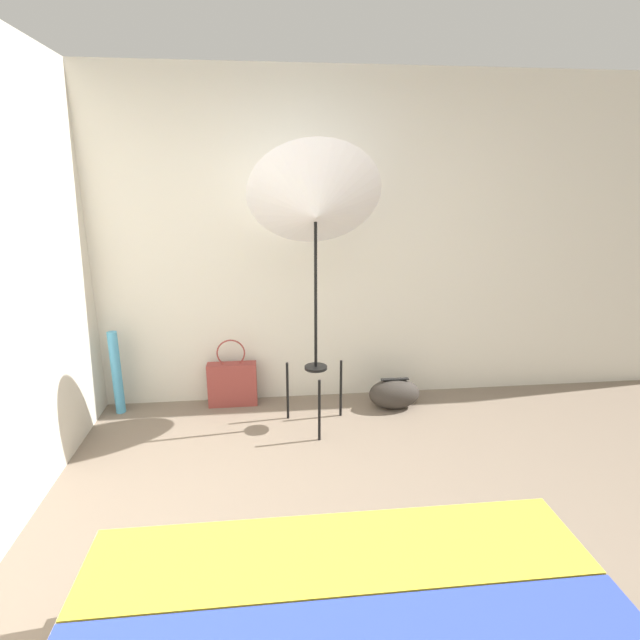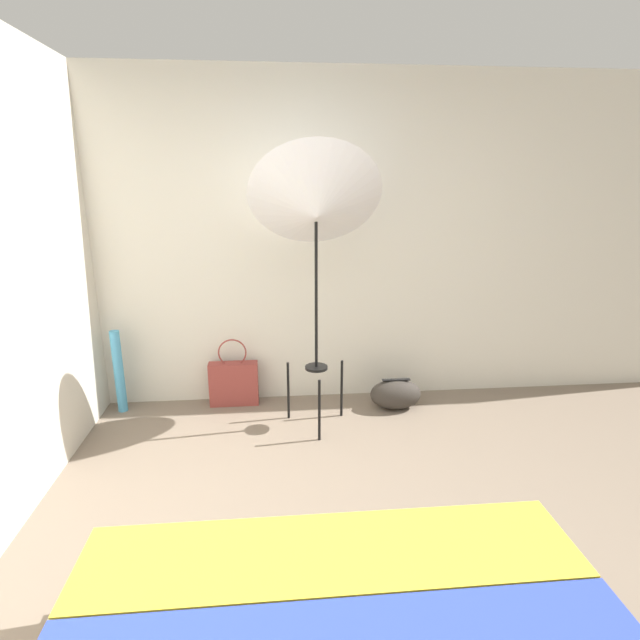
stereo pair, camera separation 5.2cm
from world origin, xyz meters
TOP-DOWN VIEW (x-y plane):
  - ground_plane at (0.00, 0.00)m, footprint 14.00×14.00m
  - wall_back at (0.00, 2.25)m, footprint 8.00×0.05m
  - wall_side_left at (-1.55, 1.00)m, footprint 0.05×8.00m
  - photo_umbrella at (0.15, 1.71)m, footprint 0.93×0.76m
  - tote_bag at (-0.49, 2.12)m, footprint 0.39×0.11m
  - duffel_bag at (0.81, 1.92)m, footprint 0.41×0.24m
  - paper_roll at (-1.38, 2.08)m, footprint 0.07×0.07m

SIDE VIEW (x-z plane):
  - ground_plane at x=0.00m, z-range 0.00..0.00m
  - duffel_bag at x=0.81m, z-range 0.00..0.25m
  - tote_bag at x=-0.49m, z-range -0.09..0.47m
  - paper_roll at x=-1.38m, z-range 0.00..0.67m
  - wall_back at x=0.00m, z-range 0.00..2.60m
  - wall_side_left at x=-1.55m, z-range 0.00..2.60m
  - photo_umbrella at x=0.15m, z-range 0.59..2.64m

